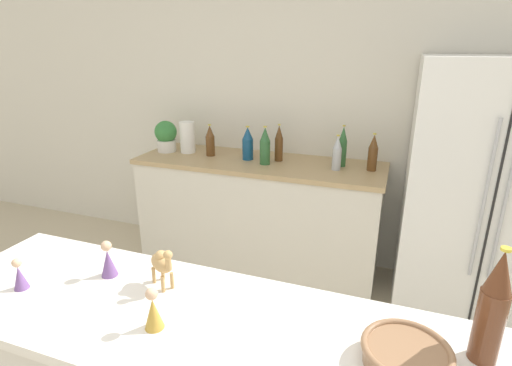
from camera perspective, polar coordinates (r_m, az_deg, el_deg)
wall_back at (r=3.19m, az=8.38°, el=10.63°), size 8.00×0.06×2.55m
back_counter at (r=3.20m, az=0.37°, el=-4.53°), size 1.89×0.63×0.90m
refrigerator at (r=2.90m, az=29.48°, el=-1.49°), size 0.90×0.71×1.68m
potted_plant at (r=3.37m, az=-12.74°, el=6.61°), size 0.18×0.18×0.25m
paper_towel_roll at (r=3.31m, az=-9.77°, el=6.46°), size 0.12×0.12×0.25m
back_bottle_0 at (r=2.85m, az=11.49°, el=4.18°), size 0.06×0.06×0.25m
back_bottle_1 at (r=2.93m, az=1.30°, el=5.27°), size 0.08×0.08×0.28m
back_bottle_2 at (r=3.19m, az=-6.57°, el=6.00°), size 0.07×0.07×0.25m
back_bottle_3 at (r=2.94m, az=12.27°, el=5.07°), size 0.06×0.06×0.30m
back_bottle_4 at (r=3.05m, az=-1.19°, el=5.63°), size 0.08×0.08×0.26m
back_bottle_5 at (r=2.89m, az=16.36°, el=4.13°), size 0.07×0.07×0.27m
back_bottle_6 at (r=3.02m, az=3.29°, el=5.65°), size 0.06×0.06×0.28m
wine_bottle at (r=1.22m, az=30.70°, el=-15.14°), size 0.07×0.07×0.33m
fruit_bowl at (r=1.19m, az=20.62°, el=-21.99°), size 0.23×0.23×0.06m
camel_figurine at (r=1.42m, az=-13.27°, el=-11.01°), size 0.12×0.11×0.16m
wise_man_figurine_blue at (r=1.55m, az=-20.37°, el=-10.38°), size 0.06×0.06×0.14m
wise_man_figurine_crimson at (r=1.61m, az=-30.71°, el=-11.32°), size 0.05×0.05×0.11m
wise_man_figurine_purple at (r=1.26m, az=-14.47°, el=-17.29°), size 0.06×0.06×0.13m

